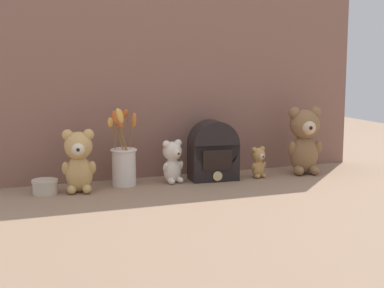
% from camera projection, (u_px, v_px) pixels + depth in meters
% --- Properties ---
extents(ground_plane, '(4.00, 4.00, 0.00)m').
position_uv_depth(ground_plane, '(194.00, 182.00, 2.33)').
color(ground_plane, '#8E7056').
extents(backdrop_wall, '(1.62, 0.02, 0.79)m').
position_uv_depth(backdrop_wall, '(179.00, 81.00, 2.43)').
color(backdrop_wall, '#845B4C').
rests_on(backdrop_wall, ground).
extents(teddy_bear_large, '(0.16, 0.14, 0.29)m').
position_uv_depth(teddy_bear_large, '(304.00, 139.00, 2.48)').
color(teddy_bear_large, olive).
rests_on(teddy_bear_large, ground).
extents(teddy_bear_medium, '(0.13, 0.12, 0.23)m').
position_uv_depth(teddy_bear_medium, '(79.00, 160.00, 2.15)').
color(teddy_bear_medium, tan).
rests_on(teddy_bear_medium, ground).
extents(teddy_bear_small, '(0.10, 0.09, 0.17)m').
position_uv_depth(teddy_bear_small, '(173.00, 160.00, 2.31)').
color(teddy_bear_small, beige).
rests_on(teddy_bear_small, ground).
extents(teddy_bear_tiny, '(0.07, 0.07, 0.13)m').
position_uv_depth(teddy_bear_tiny, '(259.00, 161.00, 2.41)').
color(teddy_bear_tiny, tan).
rests_on(teddy_bear_tiny, ground).
extents(flower_vase, '(0.12, 0.14, 0.31)m').
position_uv_depth(flower_vase, '(124.00, 160.00, 2.26)').
color(flower_vase, silver).
rests_on(flower_vase, ground).
extents(vintage_radio, '(0.20, 0.13, 0.24)m').
position_uv_depth(vintage_radio, '(213.00, 152.00, 2.37)').
color(vintage_radio, black).
rests_on(vintage_radio, ground).
extents(decorative_tin_tall, '(0.09, 0.09, 0.05)m').
position_uv_depth(decorative_tin_tall, '(45.00, 187.00, 2.13)').
color(decorative_tin_tall, beige).
rests_on(decorative_tin_tall, ground).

